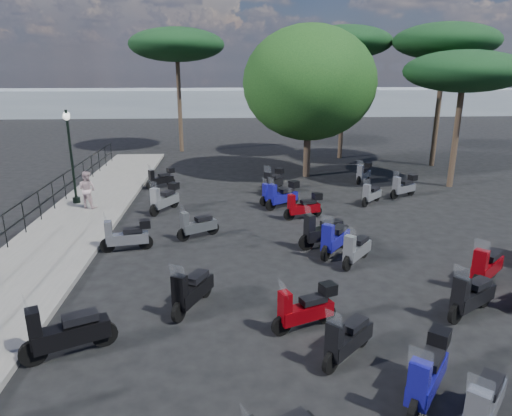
{
  "coord_description": "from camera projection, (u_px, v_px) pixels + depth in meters",
  "views": [
    {
      "loc": [
        -0.89,
        -11.59,
        5.54
      ],
      "look_at": [
        -0.0,
        2.4,
        1.2
      ],
      "focal_mm": 32.0,
      "sensor_mm": 36.0,
      "label": 1
    }
  ],
  "objects": [
    {
      "name": "ground",
      "position": [
        262.0,
        274.0,
        12.74
      ],
      "size": [
        120.0,
        120.0,
        0.0
      ],
      "primitive_type": "plane",
      "color": "black",
      "rests_on": "ground"
    },
    {
      "name": "sidewalk",
      "position": [
        61.0,
        239.0,
        15.19
      ],
      "size": [
        3.0,
        30.0,
        0.15
      ],
      "primitive_type": "cube",
      "color": "slate",
      "rests_on": "ground"
    },
    {
      "name": "railing",
      "position": [
        14.0,
        218.0,
        14.68
      ],
      "size": [
        0.04,
        26.04,
        1.1
      ],
      "color": "black",
      "rests_on": "sidewalk"
    },
    {
      "name": "lamp_post_2",
      "position": [
        71.0,
        151.0,
        18.31
      ],
      "size": [
        0.53,
        1.08,
        3.8
      ],
      "rotation": [
        0.0,
        0.0,
        0.31
      ],
      "color": "black",
      "rests_on": "sidewalk"
    },
    {
      "name": "pedestrian_far",
      "position": [
        87.0,
        190.0,
        18.07
      ],
      "size": [
        0.88,
        0.78,
        1.49
      ],
      "primitive_type": "imported",
      "rotation": [
        0.0,
        0.0,
        2.79
      ],
      "color": "#BFA1A6",
      "rests_on": "sidewalk"
    },
    {
      "name": "scooter_1",
      "position": [
        66.0,
        333.0,
        9.0
      ],
      "size": [
        1.74,
        1.0,
        1.49
      ],
      "rotation": [
        0.0,
        0.0,
        2.02
      ],
      "color": "black",
      "rests_on": "ground"
    },
    {
      "name": "scooter_2",
      "position": [
        127.0,
        236.0,
        14.24
      ],
      "size": [
        1.62,
        0.58,
        1.3
      ],
      "rotation": [
        0.0,
        0.0,
        1.75
      ],
      "color": "black",
      "rests_on": "ground"
    },
    {
      "name": "scooter_3",
      "position": [
        165.0,
        199.0,
        18.11
      ],
      "size": [
        1.07,
        1.57,
        1.39
      ],
      "rotation": [
        0.0,
        0.0,
        2.6
      ],
      "color": "black",
      "rests_on": "ground"
    },
    {
      "name": "scooter_4",
      "position": [
        161.0,
        179.0,
        21.75
      ],
      "size": [
        1.3,
        0.98,
        1.19
      ],
      "rotation": [
        0.0,
        0.0,
        2.18
      ],
      "color": "black",
      "rests_on": "ground"
    },
    {
      "name": "scooter_6",
      "position": [
        192.0,
        291.0,
        10.76
      ],
      "size": [
        0.95,
        1.63,
        1.4
      ],
      "rotation": [
        0.0,
        0.0,
        2.68
      ],
      "color": "black",
      "rests_on": "ground"
    },
    {
      "name": "scooter_7",
      "position": [
        197.0,
        226.0,
        15.34
      ],
      "size": [
        1.39,
        0.93,
        1.25
      ],
      "rotation": [
        0.0,
        0.0,
        2.11
      ],
      "color": "black",
      "rests_on": "ground"
    },
    {
      "name": "scooter_8",
      "position": [
        274.0,
        195.0,
        19.15
      ],
      "size": [
        1.37,
        0.84,
        1.19
      ],
      "rotation": [
        0.0,
        0.0,
        2.06
      ],
      "color": "black",
      "rests_on": "ground"
    },
    {
      "name": "scooter_9",
      "position": [
        283.0,
        196.0,
        18.62
      ],
      "size": [
        1.49,
        1.13,
        1.37
      ],
      "rotation": [
        0.0,
        0.0,
        2.18
      ],
      "color": "black",
      "rests_on": "ground"
    },
    {
      "name": "scooter_10",
      "position": [
        483.0,
        407.0,
        7.09
      ],
      "size": [
        1.26,
        1.37,
        1.4
      ],
      "rotation": [
        0.0,
        0.0,
        2.4
      ],
      "color": "black",
      "rests_on": "ground"
    },
    {
      "name": "scooter_11",
      "position": [
        305.0,
        309.0,
        9.96
      ],
      "size": [
        1.53,
        0.83,
        1.28
      ],
      "rotation": [
        0.0,
        0.0,
        1.96
      ],
      "color": "black",
      "rests_on": "ground"
    },
    {
      "name": "scooter_12",
      "position": [
        347.0,
        339.0,
        8.9
      ],
      "size": [
        1.25,
        1.21,
        1.31
      ],
      "rotation": [
        0.0,
        0.0,
        2.34
      ],
      "color": "black",
      "rests_on": "ground"
    },
    {
      "name": "scooter_13",
      "position": [
        334.0,
        239.0,
        13.96
      ],
      "size": [
        1.17,
        1.49,
        1.42
      ],
      "rotation": [
        0.0,
        0.0,
        2.49
      ],
      "color": "black",
      "rests_on": "ground"
    },
    {
      "name": "scooter_14",
      "position": [
        304.0,
        207.0,
        17.28
      ],
      "size": [
        1.55,
        0.71,
        1.27
      ],
      "rotation": [
        0.0,
        0.0,
        1.87
      ],
      "color": "black",
      "rests_on": "ground"
    },
    {
      "name": "scooter_15",
      "position": [
        274.0,
        182.0,
        20.93
      ],
      "size": [
        1.07,
        1.51,
        1.35
      ],
      "rotation": [
        0.0,
        0.0,
        2.57
      ],
      "color": "black",
      "rests_on": "ground"
    },
    {
      "name": "scooter_17",
      "position": [
        427.0,
        374.0,
        7.76
      ],
      "size": [
        1.25,
        1.49,
        1.42
      ],
      "rotation": [
        0.0,
        0.0,
        2.47
      ],
      "color": "black",
      "rests_on": "ground"
    },
    {
      "name": "scooter_18",
      "position": [
        356.0,
        250.0,
        13.27
      ],
      "size": [
        1.13,
        1.31,
        1.3
      ],
      "rotation": [
        0.0,
        0.0,
        2.44
      ],
      "color": "black",
      "rests_on": "ground"
    },
    {
      "name": "scooter_19",
      "position": [
        486.0,
        267.0,
        11.99
      ],
      "size": [
        1.44,
        1.29,
        1.45
      ],
      "rotation": [
        0.0,
        0.0,
        2.29
      ],
      "color": "black",
      "rests_on": "ground"
    },
    {
      "name": "scooter_20",
      "position": [
        324.0,
        232.0,
        14.52
      ],
      "size": [
        1.78,
        0.88,
        1.48
      ],
      "rotation": [
        0.0,
        0.0,
        1.93
      ],
      "color": "black",
      "rests_on": "ground"
    },
    {
      "name": "scooter_21",
      "position": [
        364.0,
        173.0,
        22.8
      ],
      "size": [
        1.06,
        1.27,
        1.2
      ],
      "rotation": [
        0.0,
        0.0,
        2.47
      ],
      "color": "black",
      "rests_on": "ground"
    },
    {
      "name": "scooter_23",
      "position": [
        471.0,
        296.0,
        10.5
      ],
      "size": [
        1.54,
        1.08,
        1.41
      ],
      "rotation": [
        0.0,
        0.0,
        2.15
      ],
      "color": "black",
      "rests_on": "ground"
    },
    {
      "name": "scooter_25",
      "position": [
        371.0,
        195.0,
        19.14
      ],
      "size": [
        1.11,
        1.13,
        1.19
      ],
      "rotation": [
        0.0,
        0.0,
        2.37
      ],
      "color": "black",
      "rests_on": "ground"
    },
    {
      "name": "scooter_26",
      "position": [
        404.0,
        187.0,
        20.17
      ],
      "size": [
        1.42,
        0.94,
        1.25
      ],
      "rotation": [
        0.0,
        0.0,
        2.09
      ],
      "color": "black",
      "rests_on": "ground"
    },
    {
      "name": "broadleaf_tree",
      "position": [
        309.0,
        83.0,
        22.78
      ],
      "size": [
        6.66,
        6.66,
        7.6
      ],
      "color": "#38281E",
      "rests_on": "ground"
    },
    {
      "name": "pine_0",
      "position": [
        346.0,
        42.0,
        27.04
      ],
      "size": [
        5.49,
        5.49,
        7.93
      ],
      "color": "#38281E",
      "rests_on": "ground"
    },
    {
      "name": "pine_1",
      "position": [
        446.0,
        42.0,
        24.75
      ],
      "size": [
        5.66,
        5.66,
        7.88
      ],
      "color": "#38281E",
      "rests_on": "ground"
    },
    {
      "name": "pine_2",
      "position": [
        177.0,
        45.0,
        29.33
      ],
      "size": [
        6.15,
        6.15,
        8.0
      ],
      "color": "#38281E",
      "rests_on": "ground"
    },
    {
      "name": "pine_3",
      "position": [
        464.0,
        72.0,
        20.54
      ],
      "size": [
        5.37,
        5.37,
        6.3
      ],
      "color": "#38281E",
      "rests_on": "ground"
    },
    {
      "name": "distant_hills",
      "position": [
        234.0,
        102.0,
        55.2
      ],
      "size": [
        70.0,
        8.0,
        3.0
      ],
      "primitive_type": "cube",
      "color": "gray",
      "rests_on": "ground"
    }
  ]
}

